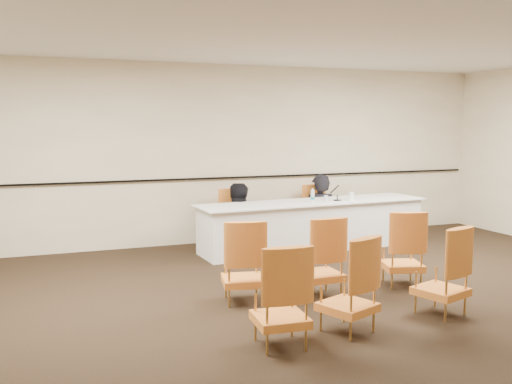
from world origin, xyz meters
TOP-DOWN VIEW (x-y plane):
  - floor at (0.00, 0.00)m, footprint 10.00×10.00m
  - ceiling at (0.00, 0.00)m, footprint 10.00×10.00m
  - wall_back at (0.00, 4.00)m, footprint 10.00×0.04m
  - wall_rail at (0.00, 3.96)m, footprint 9.80×0.04m
  - panel_table at (1.16, 2.93)m, footprint 3.89×1.10m
  - panelist_main at (1.58, 3.52)m, footprint 0.70×0.54m
  - panelist_main_chair at (1.58, 3.52)m, footprint 0.53×0.53m
  - panelist_second at (0.02, 3.43)m, footprint 0.87×0.72m
  - panelist_second_chair at (0.02, 3.43)m, footprint 0.53×0.53m
  - papers at (1.59, 2.87)m, footprint 0.34×0.28m
  - microphone at (1.54, 2.84)m, footprint 0.14×0.23m
  - water_bottle at (1.12, 2.89)m, footprint 0.09×0.09m
  - drinking_glass at (1.35, 2.86)m, footprint 0.08×0.08m
  - coffee_cup at (1.78, 2.80)m, footprint 0.10×0.10m
  - aud_chair_front_left at (-0.85, 0.68)m, footprint 0.59×0.59m
  - aud_chair_front_mid at (0.06, 0.56)m, footprint 0.50×0.50m
  - aud_chair_front_right at (1.23, 0.61)m, footprint 0.62×0.62m
  - aud_chair_back_left at (-0.98, -0.66)m, footprint 0.54×0.54m
  - aud_chair_back_mid at (-0.23, -0.56)m, footprint 0.65×0.65m
  - aud_chair_back_right at (0.95, -0.46)m, footprint 0.63×0.63m

SIDE VIEW (x-z plane):
  - floor at x=0.00m, z-range 0.00..0.00m
  - panelist_second at x=0.02m, z-range -0.56..1.06m
  - panelist_main at x=1.58m, z-range -0.54..1.15m
  - panel_table at x=1.16m, z-range 0.00..0.77m
  - panelist_main_chair at x=1.58m, z-range 0.00..0.95m
  - panelist_second_chair at x=0.02m, z-range 0.00..0.95m
  - aud_chair_front_left at x=-0.85m, z-range 0.00..0.95m
  - aud_chair_front_mid at x=0.06m, z-range 0.00..0.95m
  - aud_chair_front_right at x=1.23m, z-range 0.00..0.95m
  - aud_chair_back_left at x=-0.98m, z-range 0.00..0.95m
  - aud_chair_back_mid at x=-0.23m, z-range 0.00..0.95m
  - aud_chair_back_right at x=0.95m, z-range 0.00..0.95m
  - papers at x=1.59m, z-range 0.77..0.77m
  - drinking_glass at x=1.35m, z-range 0.77..0.87m
  - coffee_cup at x=1.78m, z-range 0.77..0.91m
  - water_bottle at x=1.12m, z-range 0.77..0.98m
  - microphone at x=1.54m, z-range 0.77..1.07m
  - wall_rail at x=0.00m, z-range 1.09..1.11m
  - wall_back at x=0.00m, z-range 0.00..3.00m
  - ceiling at x=0.00m, z-range 3.00..3.00m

